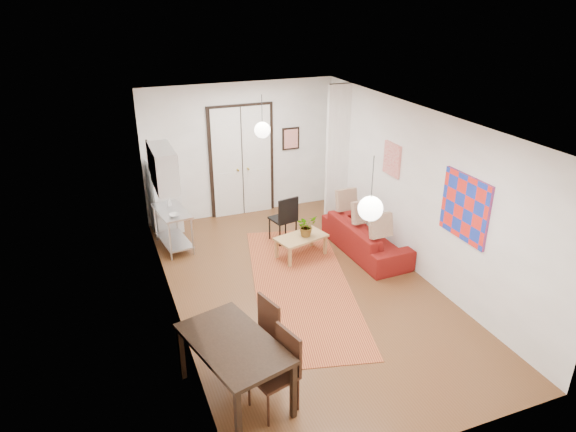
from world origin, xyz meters
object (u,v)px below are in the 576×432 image
object	(u,v)px
coffee_table	(301,239)
black_side_chair	(281,213)
dining_chair_far	(270,363)
kitchen_counter	(173,225)
dining_chair_near	(252,329)
fridge	(165,196)
sofa	(366,237)
dining_table	(233,348)

from	to	relation	value
coffee_table	black_side_chair	distance (m)	0.87
dining_chair_far	coffee_table	bearing A→B (deg)	136.54
coffee_table	kitchen_counter	world-z (taller)	kitchen_counter
black_side_chair	dining_chair_near	bearing A→B (deg)	51.70
dining_chair_near	dining_chair_far	bearing A→B (deg)	-15.25
coffee_table	fridge	distance (m)	3.03
sofa	fridge	distance (m)	4.14
fridge	black_side_chair	world-z (taller)	fridge
fridge	black_side_chair	bearing A→B (deg)	-38.91
dining_chair_far	black_side_chair	size ratio (longest dim) A/B	1.05
black_side_chair	coffee_table	bearing A→B (deg)	83.40
coffee_table	dining_chair_far	size ratio (longest dim) A/B	1.02
kitchen_counter	dining_table	xyz separation A→B (m)	(0.00, -4.32, 0.24)
sofa	dining_chair_far	bearing A→B (deg)	133.29
fridge	dining_table	size ratio (longest dim) A/B	0.92
sofa	dining_chair_near	world-z (taller)	dining_chair_near
coffee_table	black_side_chair	world-z (taller)	black_side_chair
sofa	dining_chair_near	bearing A→B (deg)	125.92
dining_table	dining_chair_near	bearing A→B (deg)	50.61
fridge	dining_chair_far	bearing A→B (deg)	-94.07
sofa	black_side_chair	xyz separation A→B (m)	(-1.30, 1.11, 0.26)
kitchen_counter	dining_table	bearing A→B (deg)	-98.00
sofa	black_side_chair	size ratio (longest dim) A/B	2.15
kitchen_counter	black_side_chair	bearing A→B (deg)	-18.55
sofa	dining_chair_near	distance (m)	3.83
dining_table	dining_chair_near	xyz separation A→B (m)	(0.37, 0.45, -0.14)
coffee_table	fridge	size ratio (longest dim) A/B	0.68
black_side_chair	dining_table	bearing A→B (deg)	49.96
kitchen_counter	dining_chair_far	distance (m)	4.58
sofa	dining_chair_far	world-z (taller)	dining_chair_far
dining_chair_far	black_side_chair	bearing A→B (deg)	142.55
fridge	dining_table	xyz separation A→B (m)	(-0.00, -5.17, -0.03)
fridge	dining_chair_far	size ratio (longest dim) A/B	1.50
kitchen_counter	dining_table	world-z (taller)	dining_table
kitchen_counter	black_side_chair	distance (m)	2.11
dining_table	dining_chair_far	xyz separation A→B (m)	(0.37, -0.25, -0.14)
kitchen_counter	dining_chair_far	xyz separation A→B (m)	(0.37, -4.56, 0.10)
fridge	dining_chair_near	world-z (taller)	fridge
coffee_table	black_side_chair	size ratio (longest dim) A/B	1.07
dining_table	dining_chair_far	bearing A→B (deg)	-33.53
sofa	kitchen_counter	bearing A→B (deg)	63.83
kitchen_counter	black_side_chair	world-z (taller)	black_side_chair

